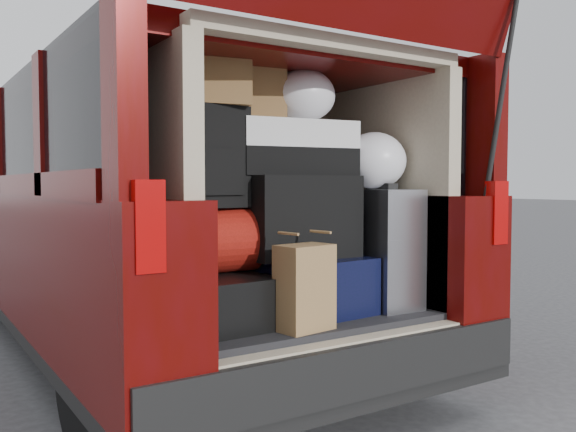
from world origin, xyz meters
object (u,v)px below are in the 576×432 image
navy_hardshell (298,284)px  backpack (210,157)px  twotone_duffel (292,149)px  kraft_bag (305,287)px  black_soft_case (298,216)px  red_duffel (220,240)px  black_hardshell (212,300)px  silver_roller (381,248)px

navy_hardshell → backpack: bearing=174.8°
navy_hardshell → twotone_duffel: twotone_duffel is taller
kraft_bag → black_soft_case: size_ratio=0.67×
navy_hardshell → black_soft_case: black_soft_case is taller
red_duffel → twotone_duffel: size_ratio=0.77×
backpack → navy_hardshell: bearing=-6.4°
kraft_bag → twotone_duffel: (0.17, 0.35, 0.60)m
black_hardshell → navy_hardshell: (0.47, 0.03, 0.02)m
black_hardshell → backpack: 0.61m
black_hardshell → kraft_bag: size_ratio=1.53×
silver_roller → backpack: bearing=173.3°
black_soft_case → kraft_bag: bearing=-117.4°
black_hardshell → silver_roller: (0.87, -0.10, 0.18)m
kraft_bag → red_duffel: 0.44m
navy_hardshell → silver_roller: (0.40, -0.13, 0.16)m
black_soft_case → backpack: (-0.43, 0.04, 0.27)m
navy_hardshell → twotone_duffel: (-0.02, 0.02, 0.64)m
black_hardshell → backpack: size_ratio=1.25×
kraft_bag → red_duffel: (-0.22, 0.33, 0.18)m
silver_roller → twotone_duffel: size_ratio=1.02×
black_hardshell → navy_hardshell: 0.47m
kraft_bag → red_duffel: bearing=114.7°
navy_hardshell → kraft_bag: (-0.19, -0.33, 0.05)m
silver_roller → black_soft_case: 0.47m
navy_hardshell → backpack: size_ratio=1.39×
backpack → kraft_bag: bearing=-56.8°
red_duffel → backpack: bearing=-175.5°
navy_hardshell → red_duffel: 0.47m
backpack → red_duffel: bearing=-3.4°
black_hardshell → red_duffel: size_ratio=1.24×
navy_hardshell → red_duffel: size_ratio=1.38×
black_hardshell → kraft_bag: bearing=-49.3°
backpack → black_hardshell: bearing=-113.8°
silver_roller → kraft_bag: (-0.59, -0.20, -0.11)m
navy_hardshell → red_duffel: bearing=174.4°
backpack → black_soft_case: bearing=-10.6°
black_soft_case → twotone_duffel: 0.32m
black_hardshell → silver_roller: 0.90m
navy_hardshell → twotone_duffel: bearing=126.3°
black_hardshell → twotone_duffel: (0.45, 0.05, 0.66)m
kraft_bag → black_soft_case: (0.16, 0.29, 0.28)m
kraft_bag → backpack: 0.69m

